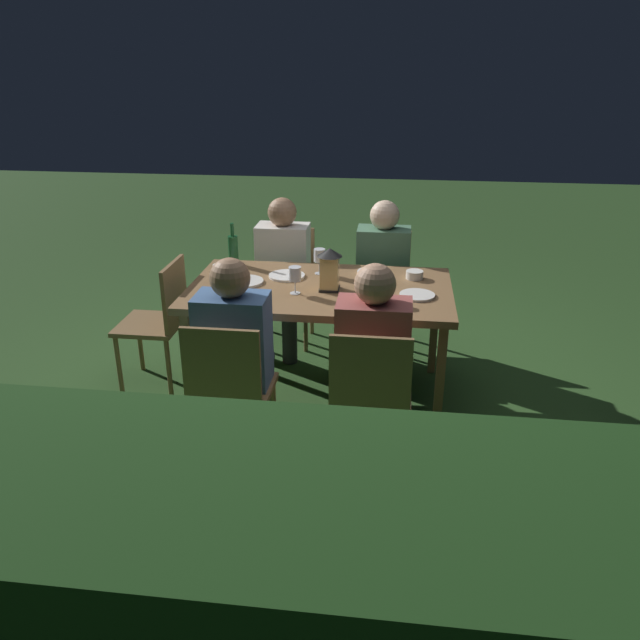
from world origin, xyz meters
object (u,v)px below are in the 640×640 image
chair_side_left_a (382,284)px  lantern_centerpiece (330,267)px  person_in_cream (282,269)px  plate_c (287,276)px  person_in_blue (237,346)px  wine_glass_c (295,275)px  chair_head_far (160,318)px  green_bottle_on_table (233,249)px  chair_side_right_b (229,388)px  bowl_bread (415,274)px  chair_side_right_a (370,396)px  person_in_green (382,273)px  person_in_rust (373,353)px  wine_glass_b (320,257)px  dining_table (320,295)px  wine_glass_a (372,281)px  potted_plant_corner (579,502)px  bowl_olives (223,268)px  plate_b (417,295)px  chair_side_left_b (287,280)px  plate_a (244,281)px  plate_d (372,272)px

chair_side_left_a → lantern_centerpiece: 1.05m
person_in_cream → plate_c: (-0.13, 0.51, 0.12)m
person_in_blue → wine_glass_c: bearing=-113.8°
chair_head_far → green_bottle_on_table: green_bottle_on_table is taller
chair_side_right_b → bowl_bread: 1.48m
bowl_bread → chair_side_left_a: bearing=-71.1°
chair_side_right_a → person_in_green: bearing=-90.0°
person_in_rust → wine_glass_b: (0.40, -0.93, 0.23)m
dining_table → wine_glass_c: bearing=46.5°
dining_table → wine_glass_b: (0.04, -0.25, 0.17)m
wine_glass_a → potted_plant_corner: bearing=126.4°
wine_glass_b → bowl_olives: (0.64, 0.06, -0.09)m
bowl_olives → plate_b: bearing=167.0°
chair_side_right_b → lantern_centerpiece: 1.02m
person_in_blue → wine_glass_b: size_ratio=6.80×
chair_head_far → plate_b: size_ratio=4.09×
chair_side_left_b → plate_c: bearing=100.4°
wine_glass_b → wine_glass_c: size_ratio=1.00×
plate_b → plate_c: size_ratio=0.90×
green_bottle_on_table → bowl_bread: bearing=173.0°
person_in_rust → person_in_blue: (0.74, 0.00, 0.00)m
plate_b → bowl_olives: (1.27, -0.29, 0.02)m
lantern_centerpiece → chair_side_left_a: bearing=-108.3°
person_in_green → chair_side_left_b: bearing=-14.9°
wine_glass_c → plate_a: 0.40m
person_in_rust → bowl_olives: (1.04, -0.87, 0.15)m
person_in_cream → wine_glass_a: size_ratio=6.80×
chair_side_right_a → bowl_olives: chair_side_right_a is taller
bowl_olives → chair_side_left_b: bearing=-114.5°
chair_side_left_a → wine_glass_a: (0.04, 1.06, 0.39)m
lantern_centerpiece → potted_plant_corner: (-1.20, 1.41, -0.52)m
wine_glass_a → bowl_bread: (-0.25, -0.42, -0.09)m
chair_side_right_a → plate_c: chair_side_right_a is taller
chair_side_left_b → person_in_cream: bearing=90.0°
plate_a → plate_d: bearing=-160.2°
wine_glass_c → lantern_centerpiece: bearing=-155.0°
plate_a → bowl_bread: bowl_bread is taller
chair_side_left_a → dining_table: bearing=67.0°
dining_table → chair_side_right_a: (-0.37, 0.87, -0.21)m
person_in_green → plate_b: bearing=106.7°
plate_d → plate_b: bearing=125.7°
green_bottle_on_table → plate_a: 0.41m
bowl_olives → wine_glass_b: bearing=-174.9°
bowl_olives → potted_plant_corner: size_ratio=0.20×
chair_head_far → person_in_cream: bearing=-136.1°
bowl_olives → plate_d: bearing=-173.8°
lantern_centerpiece → bowl_bread: size_ratio=2.38×
green_bottle_on_table → bowl_olives: 0.20m
lantern_centerpiece → potted_plant_corner: 1.92m
wine_glass_b → bowl_bread: bearing=177.9°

